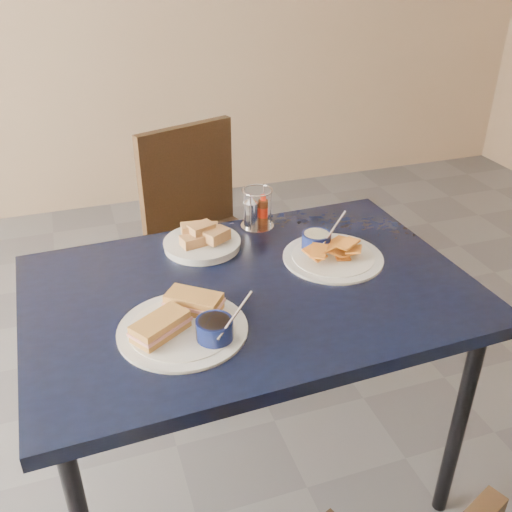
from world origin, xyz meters
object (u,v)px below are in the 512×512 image
object	(u,v)px
dining_table	(250,306)
condiment_caddy	(256,211)
sandwich_plate	(186,323)
bread_basket	(202,240)
chair_far	(209,222)
plantain_plate	(328,251)

from	to	relation	value
dining_table	condiment_caddy	distance (m)	0.39
sandwich_plate	bread_basket	world-z (taller)	sandwich_plate
condiment_caddy	chair_far	bearing A→B (deg)	94.20
chair_far	plantain_plate	bearing A→B (deg)	-76.89
chair_far	plantain_plate	size ratio (longest dim) A/B	3.08
dining_table	sandwich_plate	world-z (taller)	sandwich_plate
dining_table	chair_far	world-z (taller)	chair_far
condiment_caddy	dining_table	bearing A→B (deg)	-111.03
sandwich_plate	plantain_plate	distance (m)	0.53
dining_table	plantain_plate	distance (m)	0.30
dining_table	chair_far	bearing A→B (deg)	83.79
dining_table	plantain_plate	size ratio (longest dim) A/B	4.14
sandwich_plate	bread_basket	size ratio (longest dim) A/B	1.39
sandwich_plate	bread_basket	distance (m)	0.42
chair_far	bread_basket	distance (m)	0.67
sandwich_plate	condiment_caddy	xyz separation A→B (m)	(0.34, 0.48, 0.03)
sandwich_plate	condiment_caddy	world-z (taller)	condiment_caddy
sandwich_plate	condiment_caddy	size ratio (longest dim) A/B	2.40
sandwich_plate	plantain_plate	size ratio (longest dim) A/B	1.08
chair_far	sandwich_plate	distance (m)	1.07
bread_basket	chair_far	bearing A→B (deg)	74.60
bread_basket	condiment_caddy	xyz separation A→B (m)	(0.20, 0.08, 0.03)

